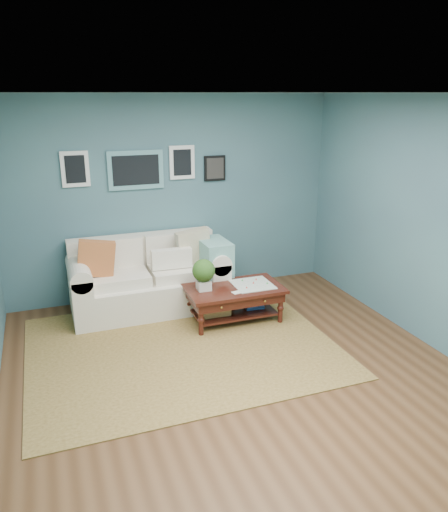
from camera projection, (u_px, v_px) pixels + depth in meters
name	position (u px, v px, depth m)	size (l,w,h in m)	color
room_shell	(240.00, 247.00, 4.55)	(5.00, 5.02, 2.70)	brown
area_rug	(182.00, 347.00, 5.55)	(3.29, 2.63, 0.01)	brown
loveseat	(155.00, 277.00, 6.47)	(2.01, 0.91, 1.03)	white
coffee_table	(229.00, 293.00, 6.10)	(1.18, 0.70, 0.82)	#370D0C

